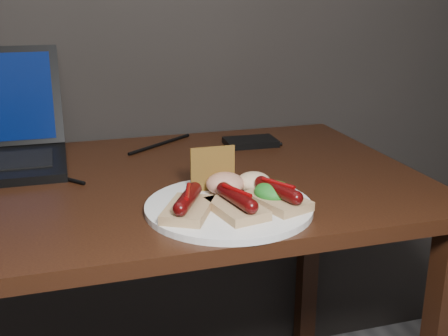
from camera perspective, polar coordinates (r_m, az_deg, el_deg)
The scene contains 11 objects.
desk at distance 1.19m, azimuth -13.81°, elevation -5.84°, with size 1.40×0.70×0.75m.
hard_drive at distance 1.41m, azimuth 2.70°, elevation 2.65°, with size 0.13×0.08×0.02m, color black.
desk_cables at distance 1.29m, azimuth -14.66°, elevation 0.39°, with size 1.00×0.37×0.01m.
plate at distance 1.00m, azimuth 0.49°, elevation -3.99°, with size 0.30×0.30×0.01m, color white.
bread_sausage_left at distance 0.95m, azimuth -3.69°, elevation -3.75°, with size 0.12×0.13×0.04m.
bread_sausage_center at distance 0.96m, azimuth 1.30°, elevation -3.65°, with size 0.09×0.13×0.04m.
bread_sausage_right at distance 0.99m, azimuth 5.49°, elevation -2.86°, with size 0.10×0.13×0.04m.
crispbread at distance 1.06m, azimuth -1.16°, elevation -0.06°, with size 0.09×0.01×0.09m, color olive.
salad_greens at distance 1.01m, azimuth 5.05°, elevation -2.44°, with size 0.07×0.07×0.04m, color #125E1B.
salsa_mound at distance 1.04m, azimuth 0.12°, elevation -1.59°, with size 0.07×0.07×0.04m, color maroon.
coleslaw_mound at distance 1.06m, azimuth 3.04°, elevation -1.39°, with size 0.06×0.06×0.04m, color white.
Camera 1 is at (-0.03, 0.29, 1.13)m, focal length 45.00 mm.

